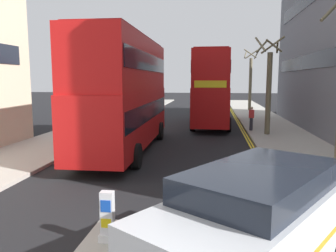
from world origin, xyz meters
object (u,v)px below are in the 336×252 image
keep_left_bollard (107,219)px  double_decker_bus_oncoming (212,87)px  double_decker_bus_away (125,91)px  taxi_minivan (253,232)px  pedestrian_far (251,118)px

keep_left_bollard → double_decker_bus_oncoming: bearing=83.9°
double_decker_bus_away → keep_left_bollard: bearing=-77.6°
double_decker_bus_oncoming → keep_left_bollard: bearing=-96.1°
taxi_minivan → pedestrian_far: bearing=83.9°
double_decker_bus_oncoming → taxi_minivan: 21.28m
keep_left_bollard → pedestrian_far: size_ratio=0.69×
double_decker_bus_oncoming → taxi_minivan: size_ratio=2.15×
double_decker_bus_away → double_decker_bus_oncoming: 11.16m
double_decker_bus_away → taxi_minivan: bearing=-65.2°
keep_left_bollard → double_decker_bus_away: (-2.12, 9.61, 2.42)m
keep_left_bollard → taxi_minivan: (2.90, -1.25, 0.46)m
double_decker_bus_oncoming → double_decker_bus_away: bearing=-112.4°
keep_left_bollard → taxi_minivan: size_ratio=0.22×
double_decker_bus_away → pedestrian_far: double_decker_bus_away is taller
double_decker_bus_away → double_decker_bus_oncoming: bearing=67.6°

